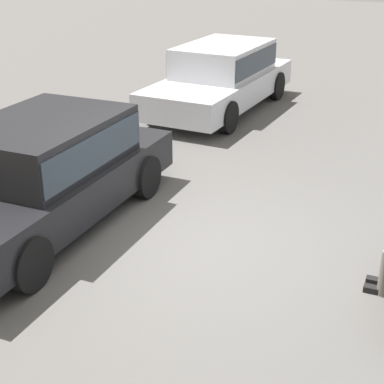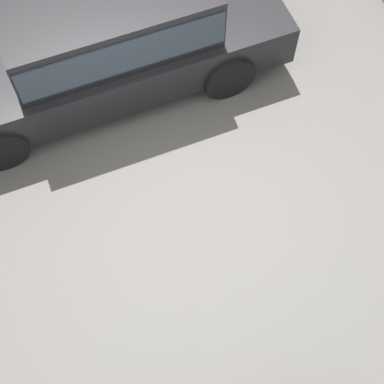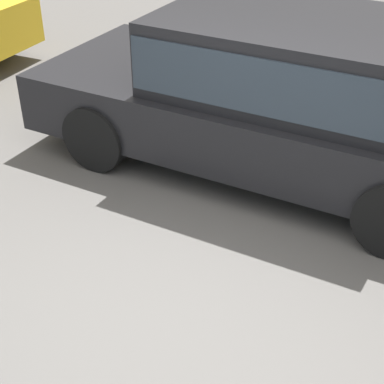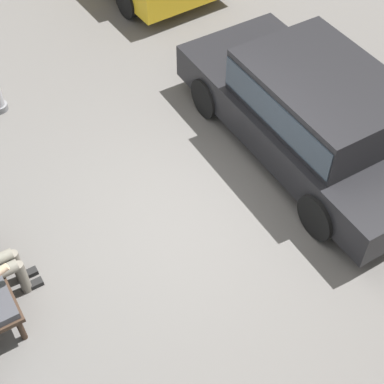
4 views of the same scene
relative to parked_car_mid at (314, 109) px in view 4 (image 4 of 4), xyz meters
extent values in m
plane|color=#565451|center=(-0.20, 2.06, -0.77)|extent=(60.00, 60.00, 0.00)
cylinder|color=#332319|center=(-0.75, 4.67, -0.56)|extent=(0.07, 0.07, 0.42)
cylinder|color=#6B665B|center=(0.02, 4.41, -0.51)|extent=(0.12, 0.12, 0.53)
cube|color=black|center=(0.02, 4.33, -0.74)|extent=(0.10, 0.24, 0.07)
cylinder|color=#6B665B|center=(-0.16, 4.62, -0.24)|extent=(0.15, 0.42, 0.15)
cylinder|color=#6B665B|center=(-0.16, 4.41, -0.51)|extent=(0.12, 0.12, 0.53)
cube|color=black|center=(-0.16, 4.33, -0.74)|extent=(0.10, 0.24, 0.07)
cube|color=black|center=(0.08, 0.00, -0.27)|extent=(4.38, 1.82, 0.54)
cube|color=black|center=(-0.09, 0.00, 0.32)|extent=(2.28, 1.60, 0.64)
cube|color=#28333D|center=(-0.09, 0.00, 0.32)|extent=(2.23, 1.63, 0.45)
cylinder|color=black|center=(1.44, 0.85, -0.46)|extent=(0.63, 0.18, 0.63)
cylinder|color=black|center=(1.43, -0.87, -0.46)|extent=(0.63, 0.18, 0.63)
cylinder|color=black|center=(-1.27, 0.87, -0.46)|extent=(0.63, 0.18, 0.63)
cylinder|color=black|center=(4.51, 0.65, -0.45)|extent=(0.66, 0.21, 0.65)
cylinder|color=slate|center=(3.20, 3.60, -0.72)|extent=(0.26, 0.26, 0.10)
camera|label=1|loc=(5.80, 4.66, 2.83)|focal=55.00mm
camera|label=2|loc=(0.68, 4.66, 5.08)|focal=55.00mm
camera|label=3|loc=(-1.61, 4.66, 2.05)|focal=55.00mm
camera|label=4|loc=(-4.44, 4.66, 5.38)|focal=55.00mm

